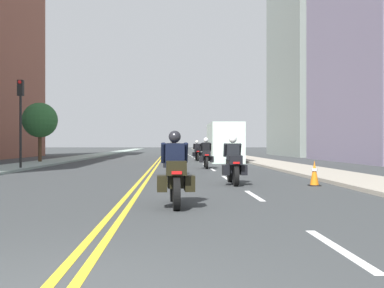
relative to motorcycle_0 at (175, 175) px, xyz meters
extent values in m
plane|color=#353839|center=(-1.08, 41.93, -0.65)|extent=(264.00, 264.00, 0.00)
cube|color=#93A49A|center=(-8.57, 41.93, -0.59)|extent=(2.59, 144.00, 0.12)
cube|color=#A29989|center=(6.41, 41.93, -0.59)|extent=(2.59, 144.00, 0.12)
cube|color=yellow|center=(-1.20, 41.93, -0.64)|extent=(0.12, 132.00, 0.01)
cube|color=yellow|center=(-0.96, 41.93, -0.64)|extent=(0.12, 132.00, 0.01)
cube|color=silver|center=(2.02, -4.07, -0.64)|extent=(0.14, 2.40, 0.01)
cube|color=silver|center=(2.02, 1.93, -0.64)|extent=(0.14, 2.40, 0.01)
cube|color=silver|center=(2.02, 7.93, -0.64)|extent=(0.14, 2.40, 0.01)
cube|color=silver|center=(2.02, 13.93, -0.64)|extent=(0.14, 2.40, 0.01)
cube|color=silver|center=(2.02, 19.93, -0.64)|extent=(0.14, 2.40, 0.01)
cube|color=silver|center=(2.02, 25.93, -0.64)|extent=(0.14, 2.40, 0.01)
cube|color=silver|center=(2.02, 31.93, -0.64)|extent=(0.14, 2.40, 0.01)
cube|color=silver|center=(2.02, 37.93, -0.64)|extent=(0.14, 2.40, 0.01)
cube|color=silver|center=(2.02, 43.93, -0.64)|extent=(0.14, 2.40, 0.01)
cube|color=silver|center=(2.02, 49.93, -0.64)|extent=(0.14, 2.40, 0.01)
cube|color=gray|center=(15.55, 41.96, 9.38)|extent=(6.88, 15.73, 20.06)
cube|color=#2D3847|center=(19.01, 41.96, 4.37)|extent=(0.04, 13.21, 0.90)
cube|color=#2D3847|center=(19.01, 41.96, 9.88)|extent=(0.04, 13.21, 0.90)
cube|color=#2D3847|center=(19.01, 41.96, 15.40)|extent=(0.04, 13.21, 0.90)
cylinder|color=black|center=(-0.03, 0.86, -0.32)|extent=(0.16, 0.67, 0.66)
cylinder|color=black|center=(0.03, -0.63, -0.32)|extent=(0.16, 0.67, 0.66)
cube|color=silver|center=(-0.03, 0.86, 0.03)|extent=(0.15, 0.33, 0.04)
cube|color=black|center=(0.00, 0.12, -0.04)|extent=(0.37, 1.14, 0.40)
cube|color=black|center=(0.02, -0.55, 0.18)|extent=(0.41, 0.38, 0.28)
cube|color=red|center=(0.03, -0.74, 0.10)|extent=(0.20, 0.04, 0.06)
cube|color=black|center=(-0.27, -0.34, -0.14)|extent=(0.22, 0.45, 0.32)
cube|color=black|center=(0.29, -0.32, -0.14)|extent=(0.22, 0.45, 0.32)
cube|color=#B2C1CC|center=(-0.02, 0.59, 0.34)|extent=(0.36, 0.14, 0.36)
cube|color=black|center=(0.00, 0.07, 0.42)|extent=(0.41, 0.28, 0.51)
cylinder|color=black|center=(-0.25, 0.21, 0.47)|extent=(0.11, 0.28, 0.45)
cylinder|color=black|center=(0.23, 0.23, 0.47)|extent=(0.11, 0.28, 0.45)
sphere|color=black|center=(0.00, 0.10, 0.82)|extent=(0.26, 0.26, 0.26)
cylinder|color=black|center=(1.93, 6.14, -0.34)|extent=(0.14, 0.62, 0.62)
cylinder|color=black|center=(1.91, 4.54, -0.34)|extent=(0.14, 0.62, 0.62)
cube|color=silver|center=(1.93, 6.14, 0.00)|extent=(0.14, 0.32, 0.04)
cube|color=black|center=(1.92, 5.34, -0.06)|extent=(0.33, 1.22, 0.40)
cube|color=black|center=(1.92, 4.62, 0.16)|extent=(0.40, 0.36, 0.28)
cube|color=red|center=(1.91, 4.43, 0.08)|extent=(0.20, 0.03, 0.06)
cube|color=black|center=(1.64, 4.86, -0.16)|extent=(0.20, 0.44, 0.32)
cube|color=black|center=(2.20, 4.86, -0.16)|extent=(0.20, 0.44, 0.32)
cube|color=#B2C1CC|center=(1.92, 5.85, 0.32)|extent=(0.36, 0.12, 0.36)
cube|color=black|center=(1.92, 5.29, 0.41)|extent=(0.40, 0.26, 0.54)
cylinder|color=black|center=(1.68, 5.44, 0.46)|extent=(0.10, 0.28, 0.45)
cylinder|color=black|center=(2.16, 5.44, 0.46)|extent=(0.10, 0.28, 0.45)
sphere|color=white|center=(1.92, 5.32, 0.82)|extent=(0.26, 0.26, 0.26)
cylinder|color=black|center=(0.03, 10.74, -0.33)|extent=(0.15, 0.65, 0.64)
cylinder|color=black|center=(-0.05, 9.24, -0.33)|extent=(0.15, 0.65, 0.64)
cube|color=silver|center=(0.03, 10.74, 0.01)|extent=(0.15, 0.33, 0.04)
cube|color=black|center=(-0.01, 9.99, -0.05)|extent=(0.37, 1.15, 0.40)
cube|color=black|center=(-0.04, 9.31, 0.17)|extent=(0.42, 0.38, 0.28)
cube|color=red|center=(-0.05, 9.12, 0.09)|extent=(0.20, 0.04, 0.06)
cube|color=black|center=(-0.31, 9.55, -0.15)|extent=(0.22, 0.45, 0.32)
cube|color=black|center=(0.25, 9.53, -0.15)|extent=(0.22, 0.45, 0.32)
cube|color=#B2C1CC|center=(0.01, 10.47, 0.33)|extent=(0.37, 0.14, 0.36)
cube|color=black|center=(-0.01, 9.94, 0.43)|extent=(0.41, 0.28, 0.55)
cylinder|color=black|center=(-0.25, 10.10, 0.48)|extent=(0.11, 0.29, 0.45)
cylinder|color=black|center=(0.23, 10.08, 0.48)|extent=(0.11, 0.29, 0.45)
sphere|color=black|center=(-0.01, 9.97, 0.84)|extent=(0.26, 0.26, 0.26)
cylinder|color=black|center=(1.80, 16.20, -0.33)|extent=(0.14, 0.64, 0.64)
cylinder|color=black|center=(1.76, 14.55, -0.33)|extent=(0.14, 0.64, 0.64)
cube|color=silver|center=(1.80, 16.20, 0.01)|extent=(0.15, 0.32, 0.04)
cube|color=black|center=(1.78, 15.37, -0.05)|extent=(0.35, 1.26, 0.40)
cube|color=black|center=(1.76, 14.63, 0.17)|extent=(0.41, 0.37, 0.28)
cube|color=red|center=(1.76, 14.44, 0.09)|extent=(0.20, 0.03, 0.06)
cube|color=black|center=(1.49, 14.88, -0.15)|extent=(0.21, 0.44, 0.32)
cube|color=black|center=(2.05, 14.87, -0.15)|extent=(0.21, 0.44, 0.32)
cube|color=#B2C1CC|center=(1.79, 15.90, 0.33)|extent=(0.36, 0.13, 0.36)
cube|color=black|center=(1.78, 15.32, 0.45)|extent=(0.41, 0.27, 0.59)
cylinder|color=black|center=(1.54, 15.48, 0.50)|extent=(0.11, 0.28, 0.45)
cylinder|color=black|center=(2.02, 15.47, 0.50)|extent=(0.11, 0.28, 0.45)
sphere|color=white|center=(1.78, 15.35, 0.88)|extent=(0.26, 0.26, 0.26)
cylinder|color=black|center=(-0.01, 21.32, -0.33)|extent=(0.16, 0.64, 0.63)
cylinder|color=black|center=(0.06, 19.80, -0.33)|extent=(0.16, 0.64, 0.63)
cube|color=silver|center=(-0.01, 21.32, 0.01)|extent=(0.15, 0.33, 0.04)
cube|color=black|center=(0.02, 20.56, -0.05)|extent=(0.37, 1.17, 0.40)
cube|color=black|center=(0.05, 19.87, 0.17)|extent=(0.42, 0.38, 0.28)
cube|color=red|center=(0.06, 19.68, 0.09)|extent=(0.20, 0.04, 0.06)
cube|color=black|center=(-0.24, 20.09, -0.15)|extent=(0.22, 0.45, 0.32)
cube|color=black|center=(0.32, 20.11, -0.15)|extent=(0.22, 0.45, 0.32)
cube|color=#B2C1CC|center=(0.00, 21.04, 0.33)|extent=(0.36, 0.14, 0.36)
cube|color=black|center=(0.03, 20.51, 0.45)|extent=(0.41, 0.28, 0.60)
cylinder|color=black|center=(-0.22, 20.65, 0.50)|extent=(0.11, 0.28, 0.45)
cylinder|color=black|center=(0.26, 20.67, 0.50)|extent=(0.11, 0.28, 0.45)
sphere|color=white|center=(0.03, 20.54, 0.89)|extent=(0.26, 0.26, 0.26)
cylinder|color=black|center=(1.85, 27.10, -0.32)|extent=(0.14, 0.67, 0.67)
cylinder|color=black|center=(1.92, 25.65, -0.32)|extent=(0.14, 0.67, 0.67)
cube|color=silver|center=(1.85, 27.10, 0.04)|extent=(0.15, 0.33, 0.04)
cube|color=black|center=(1.88, 26.37, -0.04)|extent=(0.37, 1.12, 0.40)
cube|color=black|center=(1.91, 25.72, 0.18)|extent=(0.42, 0.38, 0.28)
cube|color=red|center=(1.92, 25.53, 0.10)|extent=(0.20, 0.04, 0.06)
cube|color=black|center=(1.62, 25.92, -0.14)|extent=(0.22, 0.45, 0.32)
cube|color=black|center=(2.18, 25.95, -0.14)|extent=(0.22, 0.45, 0.32)
cube|color=#B2C1CC|center=(1.86, 26.83, 0.34)|extent=(0.37, 0.14, 0.36)
cube|color=black|center=(1.89, 26.32, 0.43)|extent=(0.41, 0.28, 0.52)
cylinder|color=black|center=(1.64, 26.46, 0.48)|extent=(0.11, 0.28, 0.45)
cylinder|color=black|center=(2.12, 26.48, 0.48)|extent=(0.11, 0.28, 0.45)
sphere|color=white|center=(1.88, 26.35, 0.83)|extent=(0.26, 0.26, 0.26)
cube|color=black|center=(4.40, 4.61, -0.63)|extent=(0.34, 0.34, 0.03)
cone|color=orange|center=(4.40, 4.61, -0.23)|extent=(0.27, 0.27, 0.77)
cylinder|color=white|center=(4.40, 4.61, -0.14)|extent=(0.18, 0.18, 0.08)
cylinder|color=black|center=(-7.68, 14.03, 1.24)|extent=(0.12, 0.12, 3.78)
cube|color=black|center=(-7.68, 14.03, 3.48)|extent=(0.28, 0.28, 0.80)
sphere|color=red|center=(-7.68, 13.88, 3.76)|extent=(0.18, 0.18, 0.18)
cylinder|color=#513823|center=(-9.04, 22.35, 0.41)|extent=(0.24, 0.24, 2.11)
sphere|color=#316934|center=(-9.04, 22.35, 2.29)|extent=(2.37, 2.37, 2.37)
cube|color=silver|center=(3.71, 26.46, 0.45)|extent=(2.00, 1.80, 2.20)
cube|color=silver|center=(3.71, 23.46, 0.75)|extent=(2.20, 5.20, 2.80)
cylinder|color=black|center=(3.71, 26.06, -0.20)|extent=(2.00, 0.90, 0.90)
cylinder|color=black|center=(3.71, 21.86, -0.20)|extent=(2.00, 0.90, 0.90)
camera|label=1|loc=(-0.06, -9.82, 0.66)|focal=43.75mm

